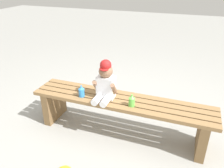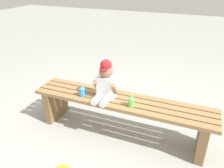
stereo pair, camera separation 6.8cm
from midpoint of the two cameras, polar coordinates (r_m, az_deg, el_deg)
The scene contains 5 objects.
ground_plane at distance 2.49m, azimuth 2.94°, elevation -12.04°, with size 16.00×16.00×0.00m, color #999993.
park_bench at distance 2.32m, azimuth 3.10°, elevation -6.49°, with size 1.85×0.36×0.41m.
child_figure at distance 2.20m, azimuth -0.80°, elevation 0.45°, with size 0.23×0.27×0.40m.
sippy_cup_left at distance 2.31m, azimuth -6.78°, elevation -1.72°, with size 0.06×0.06×0.12m.
sippy_cup_right at distance 2.13m, azimuth 5.86°, elevation -4.28°, with size 0.06×0.06×0.12m.
Camera 2 is at (0.65, -1.84, 1.55)m, focal length 36.16 mm.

